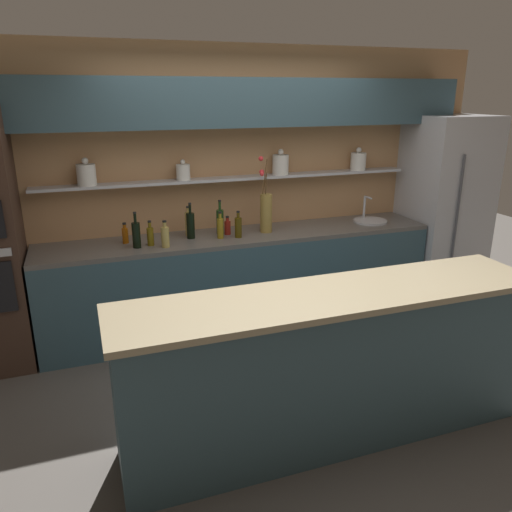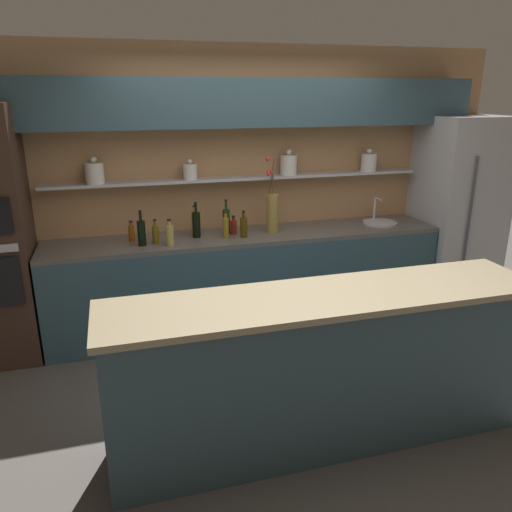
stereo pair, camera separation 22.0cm
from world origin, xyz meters
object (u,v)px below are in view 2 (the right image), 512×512
bottle_oil_8 (244,227)px  bottle_oil_9 (156,234)px  flower_vase (272,211)px  bottle_sauce_0 (132,233)px  bottle_wine_4 (226,220)px  bottle_wine_5 (196,224)px  refrigerator (457,213)px  bottle_sauce_7 (234,227)px  bottle_oil_3 (226,227)px  bottle_spirit_2 (195,222)px  bottle_wine_6 (142,232)px  bottle_spirit_1 (170,235)px  sink_fixture (379,222)px

bottle_oil_8 → bottle_oil_9: 0.79m
flower_vase → bottle_sauce_0: (-1.29, 0.06, -0.13)m
flower_vase → bottle_wine_4: bearing=168.1°
bottle_wine_5 → bottle_oil_8: size_ratio=1.33×
refrigerator → bottle_sauce_7: refrigerator is taller
bottle_oil_3 → bottle_oil_8: bottle_oil_8 is taller
bottle_spirit_2 → bottle_wine_5: 0.09m
refrigerator → bottle_spirit_2: (-2.71, 0.16, 0.06)m
flower_vase → bottle_sauce_7: 0.39m
bottle_oil_9 → bottle_spirit_2: bearing=27.1°
flower_vase → bottle_wine_6: (-1.21, -0.10, -0.09)m
bottle_spirit_2 → bottle_spirit_1: bearing=-132.6°
bottle_oil_9 → bottle_wine_6: bearing=-167.3°
bottle_wine_5 → bottle_oil_9: size_ratio=1.49×
flower_vase → bottle_sauce_0: size_ratio=3.84×
flower_vase → bottle_sauce_7: (-0.36, 0.04, -0.13)m
refrigerator → bottle_spirit_2: size_ratio=7.10×
bottle_wine_6 → bottle_sauce_0: bearing=115.6°
bottle_sauce_0 → bottle_wine_6: bottle_wine_6 is taller
bottle_wine_4 → bottle_sauce_7: size_ratio=1.83×
flower_vase → bottle_oil_9: size_ratio=3.24×
sink_fixture → bottle_oil_8: (-1.44, -0.10, 0.08)m
flower_vase → bottle_sauce_0: 1.29m
flower_vase → bottle_oil_9: flower_vase is taller
bottle_sauce_0 → bottle_sauce_7: size_ratio=1.06×
bottle_wine_4 → bottle_oil_3: bearing=-105.1°
refrigerator → bottle_sauce_0: 3.29m
bottle_spirit_1 → flower_vase: bearing=9.9°
bottle_oil_9 → bottle_sauce_0: bearing=145.4°
bottle_spirit_2 → bottle_sauce_7: size_ratio=1.59×
bottle_wine_4 → bottle_spirit_2: bearing=174.0°
bottle_sauce_7 → bottle_wine_5: bearing=-178.1°
bottle_wine_5 → bottle_sauce_7: size_ratio=1.87×
sink_fixture → bottle_oil_3: 1.60m
sink_fixture → bottle_oil_9: sink_fixture is taller
bottle_sauce_0 → bottle_wine_5: size_ratio=0.56×
bottle_wine_6 → bottle_oil_9: (0.12, 0.03, -0.03)m
sink_fixture → bottle_sauce_7: 1.50m
sink_fixture → bottle_oil_8: size_ratio=1.38×
bottle_sauce_0 → bottle_sauce_7: bottle_sauce_0 is taller
flower_vase → bottle_sauce_7: flower_vase is taller
bottle_wine_4 → bottle_oil_9: (-0.67, -0.16, -0.03)m
bottle_spirit_1 → bottle_wine_4: bottle_wine_4 is taller
flower_vase → bottle_oil_8: flower_vase is taller
bottle_oil_9 → flower_vase: bearing=3.9°
bottle_oil_3 → bottle_wine_5: 0.27m
bottle_sauce_0 → bottle_oil_3: bearing=-8.5°
bottle_oil_9 → refrigerator: bearing=0.6°
bottle_spirit_2 → bottle_oil_8: bearing=-27.2°
bottle_oil_3 → bottle_wine_6: (-0.75, -0.04, 0.02)m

